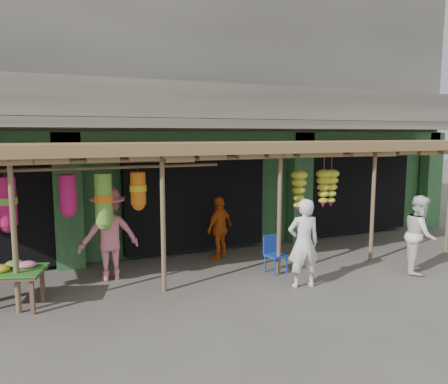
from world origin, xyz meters
name	(u,v)px	position (x,y,z in m)	size (l,w,h in m)	color
ground	(232,278)	(0.00, 0.00, 0.00)	(80.00, 80.00, 0.00)	#514C47
building	(164,120)	(0.00, 4.87, 3.37)	(16.40, 6.80, 7.00)	gray
awning	(210,152)	(-0.16, 0.80, 2.57)	(14.00, 2.70, 2.79)	brown
flower_table	(4,272)	(-4.21, 0.08, 0.64)	(1.51, 1.15, 0.80)	brown
blue_chair	(274,252)	(0.99, -0.01, 0.45)	(0.45, 0.45, 0.81)	#1937A3
person_front	(304,243)	(1.05, -1.03, 0.87)	(0.63, 0.42, 1.74)	silver
person_right	(420,234)	(3.84, -1.27, 0.84)	(0.81, 0.63, 1.67)	white
person_vendor	(220,228)	(0.32, 1.37, 0.75)	(0.88, 0.37, 1.50)	#CC5113
person_shopper	(109,234)	(-2.32, 0.93, 0.95)	(1.23, 0.71, 1.90)	#DA7385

